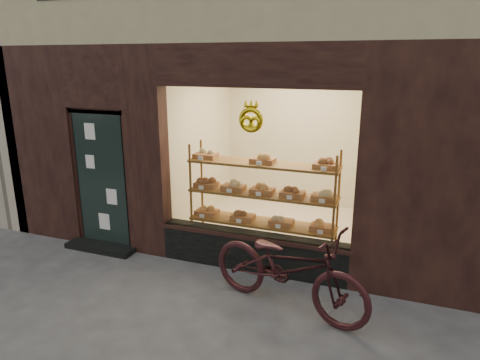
% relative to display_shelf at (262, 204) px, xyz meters
% --- Properties ---
extents(ground, '(90.00, 90.00, 0.00)m').
position_rel_display_shelf_xyz_m(ground, '(-0.45, -2.55, -0.85)').
color(ground, '#454546').
extents(display_shelf, '(2.20, 0.45, 1.70)m').
position_rel_display_shelf_xyz_m(display_shelf, '(0.00, 0.00, 0.00)').
color(display_shelf, brown).
rests_on(display_shelf, ground).
extents(bicycle, '(2.17, 1.23, 1.08)m').
position_rel_display_shelf_xyz_m(bicycle, '(0.72, -1.23, -0.31)').
color(bicycle, black).
rests_on(bicycle, ground).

